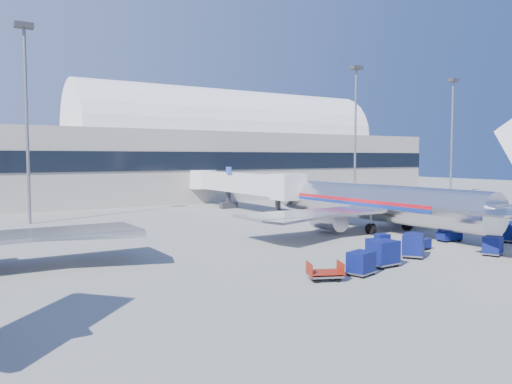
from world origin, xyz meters
TOP-DOWN VIEW (x-y plane):
  - ground at (0.00, 0.00)m, footprint 260.00×260.00m
  - terminal at (-13.60, 55.96)m, footprint 170.00×28.15m
  - airliner_main at (10.00, 4.51)m, footprint 32.00×37.26m
  - jetbridge_near at (7.60, 30.81)m, footprint 4.40×27.50m
  - mast_west at (-20.00, 30.00)m, footprint 2.00×1.20m
  - mast_east at (30.00, 30.00)m, footprint 2.00×1.20m
  - mast_far_east at (55.00, 30.00)m, footprint 2.00×1.20m
  - barrier_near at (18.00, 2.00)m, footprint 3.00×0.55m
  - barrier_mid at (21.30, 2.00)m, footprint 3.00×0.55m
  - barrier_far at (24.60, 2.00)m, footprint 3.00×0.55m
  - tug_lead at (4.53, -4.58)m, footprint 2.42×1.41m
  - tug_right at (10.45, -3.14)m, footprint 2.29×1.38m
  - tug_left at (1.52, -3.34)m, footprint 1.63×2.49m
  - cart_train_a at (1.97, -6.38)m, footprint 2.51×2.40m
  - cart_train_b at (-2.34, -7.42)m, footprint 2.12×1.65m
  - cart_train_c at (-5.46, -8.53)m, footprint 2.04×1.75m
  - cart_solo_near at (7.82, -9.13)m, footprint 2.01×1.77m
  - cart_open_red at (-8.29, -8.36)m, footprint 2.51×2.19m

SIDE VIEW (x-z plane):
  - ground at x=0.00m, z-range 0.00..0.00m
  - cart_open_red at x=-8.29m, z-range 0.12..0.68m
  - barrier_near at x=18.00m, z-range 0.00..0.90m
  - barrier_mid at x=21.30m, z-range 0.00..0.90m
  - barrier_far at x=24.60m, z-range 0.00..0.90m
  - tug_right at x=10.45m, z-range -0.06..1.34m
  - tug_left at x=1.52m, z-range -0.07..1.43m
  - tug_lead at x=4.53m, z-range -0.07..1.44m
  - cart_solo_near at x=7.82m, z-range 0.05..1.52m
  - cart_train_c at x=-5.46m, z-range 0.05..1.59m
  - cart_train_a at x=1.97m, z-range 0.06..1.82m
  - cart_train_b at x=-2.34m, z-range 0.06..1.88m
  - airliner_main at x=10.00m, z-range -3.11..8.96m
  - jetbridge_near at x=7.60m, z-range 0.80..7.05m
  - terminal at x=-13.60m, z-range -2.98..18.02m
  - mast_west at x=-20.00m, z-range 3.49..26.09m
  - mast_east at x=30.00m, z-range 3.49..26.09m
  - mast_far_east at x=55.00m, z-range 3.49..26.09m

